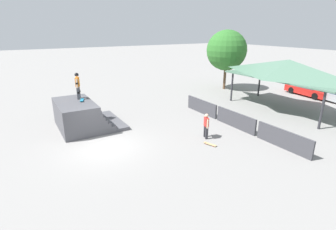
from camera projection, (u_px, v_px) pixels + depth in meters
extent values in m
plane|color=gray|center=(105.00, 147.00, 14.68)|extent=(160.00, 160.00, 0.00)
cube|color=#4C4C51|center=(91.00, 124.00, 17.80)|extent=(4.09, 4.01, 0.23)
cube|color=#4C4C51|center=(84.00, 122.00, 17.52)|extent=(4.09, 3.13, 0.23)
cube|color=#4C4C51|center=(81.00, 120.00, 17.37)|extent=(4.09, 2.81, 0.23)
cube|color=#4C4C51|center=(79.00, 117.00, 17.25)|extent=(4.09, 2.59, 0.23)
cube|color=#4C4C51|center=(78.00, 114.00, 17.14)|extent=(4.09, 2.44, 0.23)
cube|color=#4C4C51|center=(76.00, 110.00, 17.04)|extent=(4.09, 2.33, 0.23)
cube|color=#4C4C51|center=(75.00, 107.00, 16.95)|extent=(4.09, 2.25, 0.23)
cube|color=#4C4C51|center=(75.00, 104.00, 16.87)|extent=(4.09, 2.21, 0.23)
cylinder|color=silver|center=(91.00, 100.00, 17.37)|extent=(4.01, 0.07, 0.07)
cube|color=#4C4C51|center=(78.00, 93.00, 17.34)|extent=(0.20, 0.20, 0.85)
cube|color=black|center=(79.00, 92.00, 17.33)|extent=(0.23, 0.20, 0.12)
cube|color=#4C4C51|center=(79.00, 92.00, 17.68)|extent=(0.20, 0.20, 0.85)
cube|color=black|center=(79.00, 91.00, 17.67)|extent=(0.23, 0.20, 0.12)
cube|color=orange|center=(77.00, 82.00, 17.28)|extent=(0.51, 0.37, 0.60)
cylinder|color=beige|center=(77.00, 84.00, 17.03)|extent=(0.14, 0.14, 0.60)
cylinder|color=black|center=(77.00, 83.00, 17.03)|extent=(0.21, 0.21, 0.09)
cylinder|color=beige|center=(78.00, 82.00, 17.56)|extent=(0.14, 0.14, 0.60)
cylinder|color=black|center=(78.00, 82.00, 17.56)|extent=(0.21, 0.21, 0.09)
sphere|color=beige|center=(77.00, 75.00, 17.14)|extent=(0.23, 0.23, 0.23)
sphere|color=black|center=(77.00, 75.00, 17.13)|extent=(0.26, 0.26, 0.26)
cylinder|color=green|center=(83.00, 101.00, 16.94)|extent=(0.06, 0.04, 0.05)
cylinder|color=green|center=(81.00, 101.00, 16.91)|extent=(0.06, 0.04, 0.05)
cylinder|color=green|center=(83.00, 99.00, 17.41)|extent=(0.06, 0.04, 0.05)
cylinder|color=green|center=(81.00, 99.00, 17.38)|extent=(0.06, 0.04, 0.05)
cube|color=teal|center=(82.00, 100.00, 17.15)|extent=(0.85, 0.44, 0.02)
cube|color=teal|center=(81.00, 101.00, 16.79)|extent=(0.15, 0.22, 0.02)
cube|color=#2D2D33|center=(205.00, 131.00, 15.95)|extent=(0.19, 0.19, 0.76)
cube|color=#2D2D33|center=(207.00, 133.00, 15.64)|extent=(0.19, 0.19, 0.76)
cube|color=red|center=(206.00, 122.00, 15.59)|extent=(0.46, 0.34, 0.54)
cylinder|color=beige|center=(205.00, 121.00, 15.85)|extent=(0.13, 0.13, 0.54)
cylinder|color=beige|center=(208.00, 124.00, 15.36)|extent=(0.13, 0.13, 0.54)
sphere|color=beige|center=(207.00, 115.00, 15.46)|extent=(0.21, 0.21, 0.21)
cylinder|color=red|center=(206.00, 144.00, 15.01)|extent=(0.06, 0.04, 0.05)
cylinder|color=red|center=(207.00, 143.00, 15.11)|extent=(0.06, 0.04, 0.05)
cylinder|color=red|center=(213.00, 146.00, 14.71)|extent=(0.06, 0.04, 0.05)
cylinder|color=red|center=(214.00, 145.00, 14.81)|extent=(0.06, 0.04, 0.05)
cube|color=tan|center=(210.00, 144.00, 14.90)|extent=(0.80, 0.43, 0.02)
cube|color=tan|center=(205.00, 142.00, 15.12)|extent=(0.15, 0.22, 0.02)
cube|color=#3D3D42|center=(202.00, 106.00, 20.42)|extent=(3.46, 0.12, 1.05)
cube|color=#3D3D42|center=(235.00, 120.00, 17.42)|extent=(3.46, 0.12, 1.05)
cube|color=#3D3D42|center=(283.00, 139.00, 14.41)|extent=(3.46, 0.12, 1.05)
cylinder|color=#2D2D33|center=(232.00, 87.00, 23.64)|extent=(0.16, 0.16, 2.56)
cylinder|color=#2D2D33|center=(322.00, 110.00, 16.91)|extent=(0.16, 0.16, 2.56)
cylinder|color=#2D2D33|center=(259.00, 83.00, 25.36)|extent=(0.16, 0.16, 2.56)
cube|color=#4C705B|center=(287.00, 78.00, 20.71)|extent=(9.69, 4.21, 0.10)
pyramid|color=#4C705B|center=(288.00, 68.00, 20.48)|extent=(9.49, 4.13, 1.36)
cylinder|color=brown|center=(225.00, 77.00, 28.31)|extent=(0.28, 0.28, 2.61)
sphere|color=#2D6B28|center=(227.00, 50.00, 27.42)|extent=(4.19, 4.19, 4.19)
cube|color=red|center=(309.00, 91.00, 25.69)|extent=(4.61, 2.22, 0.62)
cube|color=#283342|center=(309.00, 85.00, 25.62)|extent=(2.21, 1.67, 0.46)
cube|color=red|center=(309.00, 83.00, 25.55)|extent=(2.11, 1.62, 0.04)
cylinder|color=black|center=(327.00, 95.00, 24.87)|extent=(0.66, 0.27, 0.64)
cylinder|color=black|center=(315.00, 96.00, 24.27)|extent=(0.66, 0.27, 0.64)
cylinder|color=black|center=(302.00, 89.00, 27.22)|extent=(0.66, 0.27, 0.64)
cylinder|color=black|center=(291.00, 90.00, 26.62)|extent=(0.66, 0.27, 0.64)
cylinder|color=black|center=(336.00, 96.00, 24.43)|extent=(0.67, 0.32, 0.64)
cylinder|color=black|center=(323.00, 97.00, 23.93)|extent=(0.67, 0.32, 0.64)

